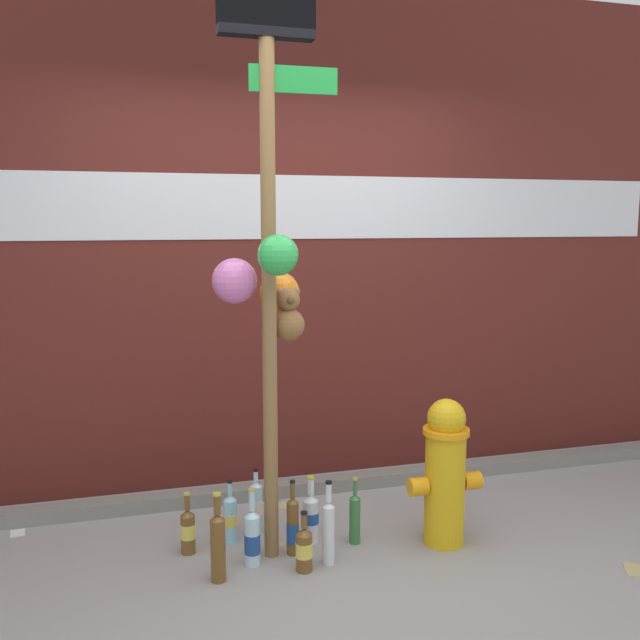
# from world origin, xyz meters

# --- Properties ---
(ground_plane) EXTENTS (14.00, 14.00, 0.00)m
(ground_plane) POSITION_xyz_m (0.00, 0.00, 0.00)
(ground_plane) COLOR gray
(building_wall) EXTENTS (10.00, 0.21, 3.10)m
(building_wall) POSITION_xyz_m (0.00, 1.66, 1.55)
(building_wall) COLOR #561E19
(building_wall) RESTS_ON ground_plane
(curb_strip) EXTENTS (8.00, 0.12, 0.08)m
(curb_strip) POSITION_xyz_m (0.00, 1.26, 0.04)
(curb_strip) COLOR slate
(curb_strip) RESTS_ON ground_plane
(memorial_post) EXTENTS (0.59, 0.55, 2.82)m
(memorial_post) POSITION_xyz_m (-0.25, 0.56, 1.64)
(memorial_post) COLOR olive
(memorial_post) RESTS_ON ground_plane
(fire_hydrant) EXTENTS (0.39, 0.24, 0.76)m
(fire_hydrant) POSITION_xyz_m (0.63, 0.42, 0.38)
(fire_hydrant) COLOR gold
(fire_hydrant) RESTS_ON ground_plane
(bottle_0) EXTENTS (0.08, 0.08, 0.35)m
(bottle_0) POSITION_xyz_m (-0.02, 0.62, 0.14)
(bottle_0) COLOR silver
(bottle_0) RESTS_ON ground_plane
(bottle_1) EXTENTS (0.07, 0.07, 0.33)m
(bottle_1) POSITION_xyz_m (-0.42, 0.74, 0.13)
(bottle_1) COLOR #93CCE0
(bottle_1) RESTS_ON ground_plane
(bottle_2) EXTENTS (0.06, 0.06, 0.42)m
(bottle_2) POSITION_xyz_m (-0.00, 0.37, 0.17)
(bottle_2) COLOR silver
(bottle_2) RESTS_ON ground_plane
(bottle_3) EXTENTS (0.07, 0.07, 0.35)m
(bottle_3) POSITION_xyz_m (-0.27, 0.80, 0.15)
(bottle_3) COLOR #B2DBEA
(bottle_3) RESTS_ON ground_plane
(bottle_4) EXTENTS (0.06, 0.06, 0.38)m
(bottle_4) POSITION_xyz_m (-0.14, 0.52, 0.14)
(bottle_4) COLOR brown
(bottle_4) RESTS_ON ground_plane
(bottle_5) EXTENTS (0.07, 0.07, 0.42)m
(bottle_5) POSITION_xyz_m (-0.53, 0.35, 0.18)
(bottle_5) COLOR brown
(bottle_5) RESTS_ON ground_plane
(bottle_6) EXTENTS (0.07, 0.07, 0.32)m
(bottle_6) POSITION_xyz_m (-0.64, 0.67, 0.12)
(bottle_6) COLOR brown
(bottle_6) RESTS_ON ground_plane
(bottle_7) EXTENTS (0.06, 0.06, 0.35)m
(bottle_7) POSITION_xyz_m (0.19, 0.55, 0.14)
(bottle_7) COLOR #337038
(bottle_7) RESTS_ON ground_plane
(bottle_8) EXTENTS (0.08, 0.08, 0.38)m
(bottle_8) POSITION_xyz_m (-0.35, 0.46, 0.14)
(bottle_8) COLOR #B2DBEA
(bottle_8) RESTS_ON ground_plane
(bottle_9) EXTENTS (0.08, 0.08, 0.29)m
(bottle_9) POSITION_xyz_m (-0.13, 0.34, 0.11)
(bottle_9) COLOR brown
(bottle_9) RESTS_ON ground_plane
(litter_0) EXTENTS (0.15, 0.17, 0.01)m
(litter_0) POSITION_xyz_m (1.38, -0.09, 0.00)
(litter_0) COLOR tan
(litter_0) RESTS_ON ground_plane
(litter_1) EXTENTS (0.12, 0.12, 0.01)m
(litter_1) POSITION_xyz_m (-0.21, 0.65, 0.00)
(litter_1) COLOR tan
(litter_1) RESTS_ON ground_plane
(litter_2) EXTENTS (0.08, 0.10, 0.01)m
(litter_2) POSITION_xyz_m (-1.49, 1.15, 0.00)
(litter_2) COLOR silver
(litter_2) RESTS_ON ground_plane
(litter_3) EXTENTS (0.16, 0.15, 0.01)m
(litter_3) POSITION_xyz_m (-0.03, 1.10, 0.00)
(litter_3) COLOR tan
(litter_3) RESTS_ON ground_plane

